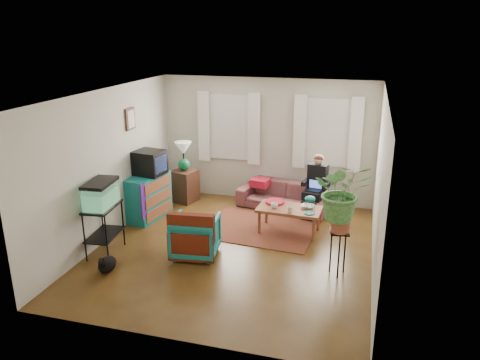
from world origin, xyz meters
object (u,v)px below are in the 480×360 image
(side_table, at_px, (185,186))
(coffee_table, at_px, (289,220))
(dresser, at_px, (148,197))
(plant_stand, at_px, (338,253))
(aquarium_stand, at_px, (104,230))
(armchair, at_px, (196,234))
(sofa, at_px, (284,192))

(side_table, height_order, coffee_table, side_table)
(dresser, bearing_deg, plant_stand, -10.01)
(side_table, height_order, aquarium_stand, aquarium_stand)
(aquarium_stand, bearing_deg, dresser, 83.51)
(side_table, xyz_separation_m, armchair, (1.11, -2.29, 0.03))
(sofa, distance_m, plant_stand, 2.75)
(side_table, bearing_deg, sofa, 2.92)
(sofa, xyz_separation_m, side_table, (-2.12, -0.11, -0.02))
(dresser, distance_m, plant_stand, 3.94)
(armchair, xyz_separation_m, plant_stand, (2.28, -0.03, -0.01))
(aquarium_stand, bearing_deg, side_table, 76.29)
(sofa, height_order, armchair, armchair)
(sofa, distance_m, armchair, 2.61)
(coffee_table, relative_size, plant_stand, 1.60)
(dresser, distance_m, aquarium_stand, 1.58)
(sofa, distance_m, aquarium_stand, 3.69)
(coffee_table, height_order, plant_stand, plant_stand)
(side_table, distance_m, dresser, 1.11)
(dresser, relative_size, coffee_table, 0.85)
(sofa, relative_size, dresser, 1.92)
(side_table, relative_size, dresser, 0.71)
(sofa, bearing_deg, plant_stand, -50.35)
(sofa, distance_m, dresser, 2.72)
(plant_stand, bearing_deg, side_table, 145.49)
(coffee_table, bearing_deg, side_table, 161.00)
(aquarium_stand, height_order, plant_stand, aquarium_stand)
(armchair, bearing_deg, dresser, -47.42)
(aquarium_stand, xyz_separation_m, armchair, (1.46, 0.33, -0.05))
(side_table, xyz_separation_m, plant_stand, (3.39, -2.33, 0.01))
(aquarium_stand, height_order, armchair, aquarium_stand)
(sofa, height_order, side_table, sofa)
(sofa, relative_size, coffee_table, 1.64)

